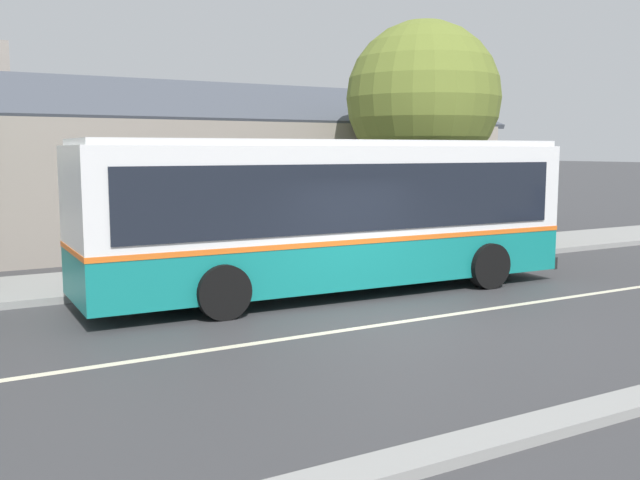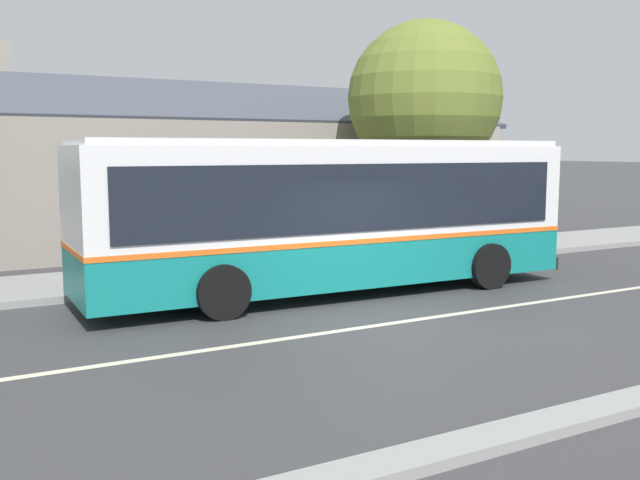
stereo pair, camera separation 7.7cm
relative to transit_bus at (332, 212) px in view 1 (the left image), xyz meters
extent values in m
plane|color=#38383A|center=(-0.38, -2.90, -1.73)|extent=(300.00, 300.00, 0.00)
cube|color=gray|center=(-0.38, 3.10, -1.65)|extent=(60.00, 3.00, 0.15)
cube|color=gray|center=(-0.38, -7.65, -1.67)|extent=(60.00, 0.50, 0.12)
cube|color=beige|center=(-0.38, -2.90, -1.72)|extent=(60.00, 0.16, 0.01)
cube|color=gray|center=(0.51, 11.29, 0.19)|extent=(20.32, 9.94, 3.84)
cube|color=#424751|center=(0.51, 8.81, 2.86)|extent=(20.92, 5.01, 1.64)
cube|color=#424751|center=(0.51, 13.77, 2.86)|extent=(20.92, 5.01, 1.64)
cube|color=black|center=(-1.86, 6.29, 0.39)|extent=(1.10, 0.06, 1.30)
cube|color=black|center=(2.88, 6.29, 0.39)|extent=(1.10, 0.06, 1.30)
cube|color=black|center=(7.62, 6.29, 0.39)|extent=(1.10, 0.06, 1.30)
cube|color=#4C3323|center=(3.56, 6.29, -0.68)|extent=(1.00, 0.06, 2.10)
cube|color=#147F7A|center=(-0.02, 0.00, -1.00)|extent=(10.56, 2.81, 0.91)
cube|color=orange|center=(-0.02, 0.00, -0.49)|extent=(10.58, 2.83, 0.10)
cube|color=white|center=(-0.02, 0.00, 0.46)|extent=(10.56, 2.81, 1.81)
cube|color=white|center=(-0.02, 0.00, 1.43)|extent=(10.35, 2.68, 0.12)
cube|color=black|center=(0.02, 1.26, 0.36)|extent=(9.65, 0.32, 1.31)
cube|color=black|center=(-0.06, -1.27, 0.36)|extent=(9.65, 0.32, 1.31)
cube|color=black|center=(5.25, -0.16, 0.36)|extent=(0.11, 2.20, 1.31)
cube|color=black|center=(5.25, -0.16, 1.23)|extent=(0.09, 1.75, 0.24)
cube|color=black|center=(5.27, -0.16, -1.33)|extent=(0.15, 2.50, 0.28)
cube|color=#B21919|center=(-1.29, 1.31, -1.00)|extent=(2.94, 0.12, 0.64)
cube|color=black|center=(4.11, 1.15, -0.22)|extent=(0.90, 0.06, 2.47)
cylinder|color=black|center=(3.27, 1.15, -1.23)|extent=(1.01, 0.31, 1.00)
cylinder|color=black|center=(3.20, -1.35, -1.23)|extent=(1.01, 0.31, 1.00)
cylinder|color=black|center=(-2.87, 1.33, -1.23)|extent=(1.01, 0.31, 1.00)
cylinder|color=black|center=(-2.94, -1.17, -1.23)|extent=(1.01, 0.31, 1.00)
cylinder|color=#4C3828|center=(5.68, 4.26, -0.20)|extent=(0.32, 0.32, 3.05)
sphere|color=olive|center=(5.68, 4.26, 2.81)|extent=(4.55, 4.55, 4.55)
camera|label=1|loc=(-7.64, -12.84, 1.29)|focal=40.00mm
camera|label=2|loc=(-7.57, -12.88, 1.29)|focal=40.00mm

